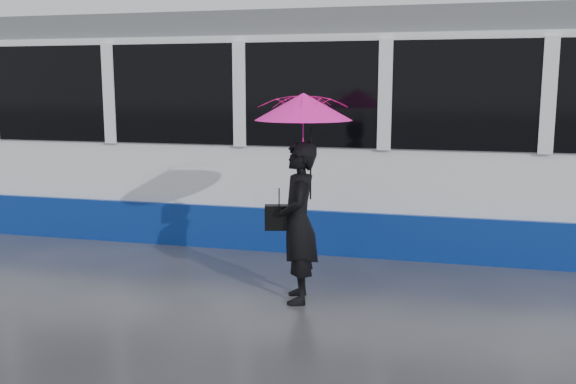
# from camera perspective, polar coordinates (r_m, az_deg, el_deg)

# --- Properties ---
(ground) EXTENTS (90.00, 90.00, 0.00)m
(ground) POSITION_cam_1_polar(r_m,az_deg,el_deg) (7.98, -3.84, -7.54)
(ground) COLOR #2A2A2F
(ground) RESTS_ON ground
(rails) EXTENTS (34.00, 1.51, 0.02)m
(rails) POSITION_cam_1_polar(r_m,az_deg,el_deg) (10.30, 0.49, -3.51)
(rails) COLOR #3F3D38
(rails) RESTS_ON ground
(tram) EXTENTS (26.00, 2.56, 3.35)m
(tram) POSITION_cam_1_polar(r_m,az_deg,el_deg) (9.77, 12.21, 5.23)
(tram) COLOR white
(tram) RESTS_ON ground
(woman) EXTENTS (0.57, 0.72, 1.75)m
(woman) POSITION_cam_1_polar(r_m,az_deg,el_deg) (6.90, 0.93, -2.74)
(woman) COLOR black
(woman) RESTS_ON ground
(umbrella) EXTENTS (1.26, 1.26, 1.18)m
(umbrella) POSITION_cam_1_polar(r_m,az_deg,el_deg) (6.75, 1.37, 5.91)
(umbrella) COLOR #FF1571
(umbrella) RESTS_ON ground
(handbag) EXTENTS (0.34, 0.21, 0.45)m
(handbag) POSITION_cam_1_polar(r_m,az_deg,el_deg) (6.97, -0.79, -2.27)
(handbag) COLOR black
(handbag) RESTS_ON ground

